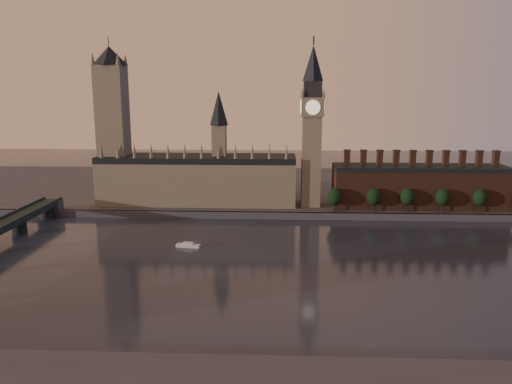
{
  "coord_description": "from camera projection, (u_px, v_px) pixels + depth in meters",
  "views": [
    {
      "loc": [
        -11.82,
        -210.56,
        78.6
      ],
      "look_at": [
        -23.25,
        55.0,
        24.05
      ],
      "focal_mm": 35.0,
      "sensor_mm": 36.0,
      "label": 1
    }
  ],
  "objects": [
    {
      "name": "embankment_tree_2",
      "position": [
        407.0,
        197.0,
        308.67
      ],
      "size": [
        8.6,
        8.6,
        14.88
      ],
      "color": "black",
      "rests_on": "north_bank"
    },
    {
      "name": "embankment_tree_1",
      "position": [
        374.0,
        197.0,
        308.9
      ],
      "size": [
        8.6,
        8.6,
        14.88
      ],
      "color": "black",
      "rests_on": "north_bank"
    },
    {
      "name": "big_ben",
      "position": [
        312.0,
        125.0,
        317.19
      ],
      "size": [
        15.0,
        15.0,
        107.0
      ],
      "color": "#766854",
      "rests_on": "north_bank"
    },
    {
      "name": "embankment_tree_3",
      "position": [
        442.0,
        198.0,
        307.12
      ],
      "size": [
        8.6,
        8.6,
        14.88
      ],
      "color": "black",
      "rests_on": "north_bank"
    },
    {
      "name": "palace_of_westminster",
      "position": [
        198.0,
        177.0,
        332.21
      ],
      "size": [
        130.0,
        30.3,
        74.0
      ],
      "color": "#766854",
      "rests_on": "north_bank"
    },
    {
      "name": "victoria_tower",
      "position": [
        113.0,
        120.0,
        327.1
      ],
      "size": [
        24.0,
        24.0,
        108.0
      ],
      "color": "#766854",
      "rests_on": "north_bank"
    },
    {
      "name": "chimney_block",
      "position": [
        419.0,
        186.0,
        322.08
      ],
      "size": [
        110.0,
        25.0,
        37.0
      ],
      "color": "#512D1F",
      "rests_on": "north_bank"
    },
    {
      "name": "embankment_tree_4",
      "position": [
        480.0,
        198.0,
        306.69
      ],
      "size": [
        8.6,
        8.6,
        14.88
      ],
      "color": "black",
      "rests_on": "north_bank"
    },
    {
      "name": "embankment_tree_0",
      "position": [
        335.0,
        197.0,
        309.4
      ],
      "size": [
        8.6,
        8.6,
        14.88
      ],
      "color": "black",
      "rests_on": "north_bank"
    },
    {
      "name": "north_bank",
      "position": [
        292.0,
        188.0,
        395.22
      ],
      "size": [
        900.0,
        182.0,
        4.0
      ],
      "color": "#45464A",
      "rests_on": "ground"
    },
    {
      "name": "river_boat",
      "position": [
        188.0,
        245.0,
        253.96
      ],
      "size": [
        12.73,
        5.38,
        2.47
      ],
      "rotation": [
        0.0,
        0.0,
        -0.15
      ],
      "color": "silver",
      "rests_on": "ground"
    },
    {
      "name": "ground",
      "position": [
        303.0,
        270.0,
        221.38
      ],
      "size": [
        900.0,
        900.0,
        0.0
      ],
      "primitive_type": "plane",
      "color": "black",
      "rests_on": "ground"
    }
  ]
}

